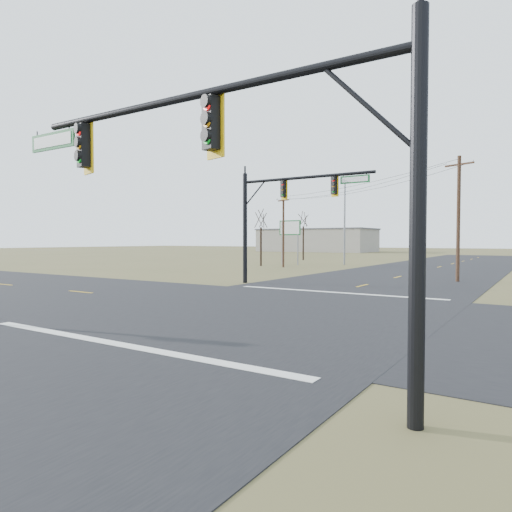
# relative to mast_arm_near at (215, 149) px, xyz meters

# --- Properties ---
(ground) EXTENTS (320.00, 320.00, 0.00)m
(ground) POSITION_rel_mast_arm_near_xyz_m (-4.36, 8.77, -4.73)
(ground) COLOR brown
(ground) RESTS_ON ground
(road_ew) EXTENTS (160.00, 14.00, 0.02)m
(road_ew) POSITION_rel_mast_arm_near_xyz_m (-4.36, 8.77, -4.72)
(road_ew) COLOR black
(road_ew) RESTS_ON ground
(road_ns) EXTENTS (14.00, 160.00, 0.02)m
(road_ns) POSITION_rel_mast_arm_near_xyz_m (-4.36, 8.77, -4.72)
(road_ns) COLOR black
(road_ns) RESTS_ON ground
(stop_bar_near) EXTENTS (12.00, 0.40, 0.01)m
(stop_bar_near) POSITION_rel_mast_arm_near_xyz_m (-4.36, 1.27, -4.70)
(stop_bar_near) COLOR silver
(stop_bar_near) RESTS_ON road_ns
(stop_bar_far) EXTENTS (12.00, 0.40, 0.01)m
(stop_bar_far) POSITION_rel_mast_arm_near_xyz_m (-4.36, 16.27, -4.70)
(stop_bar_far) COLOR silver
(stop_bar_far) RESTS_ON road_ns
(mast_arm_near) EXTENTS (10.33, 0.54, 6.47)m
(mast_arm_near) POSITION_rel_mast_arm_near_xyz_m (0.00, 0.00, 0.00)
(mast_arm_near) COLOR black
(mast_arm_near) RESTS_ON ground
(mast_arm_far) EXTENTS (9.18, 0.55, 7.44)m
(mast_arm_far) POSITION_rel_mast_arm_near_xyz_m (-8.97, 18.49, 0.62)
(mast_arm_far) COLOR black
(mast_arm_far) RESTS_ON ground
(utility_pole_near) EXTENTS (2.02, 0.94, 8.78)m
(utility_pole_near) POSITION_rel_mast_arm_near_xyz_m (0.23, 27.19, -0.15)
(utility_pole_near) COLOR #48301F
(utility_pole_near) RESTS_ON ground
(utility_pole_far) EXTENTS (1.78, 0.89, 7.77)m
(utility_pole_far) POSITION_rel_mast_arm_near_xyz_m (-18.42, 35.44, -0.63)
(utility_pole_far) COLOR #48301F
(utility_pole_far) RESTS_ON ground
(highway_sign) EXTENTS (2.80, 0.14, 5.24)m
(highway_sign) POSITION_rel_mast_arm_near_xyz_m (-20.09, 39.97, -0.96)
(highway_sign) COLOR slate
(highway_sign) RESTS_ON ground
(streetlight_c) EXTENTS (2.88, 0.40, 10.29)m
(streetlight_c) POSITION_rel_mast_arm_near_xyz_m (-14.63, 43.85, 1.04)
(streetlight_c) COLOR slate
(streetlight_c) RESTS_ON ground
(bare_tree_a) EXTENTS (3.51, 3.51, 6.83)m
(bare_tree_a) POSITION_rel_mast_arm_near_xyz_m (-21.80, 36.28, 0.67)
(bare_tree_a) COLOR black
(bare_tree_a) RESTS_ON ground
(bare_tree_b) EXTENTS (3.60, 3.60, 7.53)m
(bare_tree_b) POSITION_rel_mast_arm_near_xyz_m (-24.60, 52.31, 1.29)
(bare_tree_b) COLOR black
(bare_tree_b) RESTS_ON ground
(warehouse_left) EXTENTS (28.00, 14.00, 5.50)m
(warehouse_left) POSITION_rel_mast_arm_near_xyz_m (-44.36, 98.77, -1.98)
(warehouse_left) COLOR gray
(warehouse_left) RESTS_ON ground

